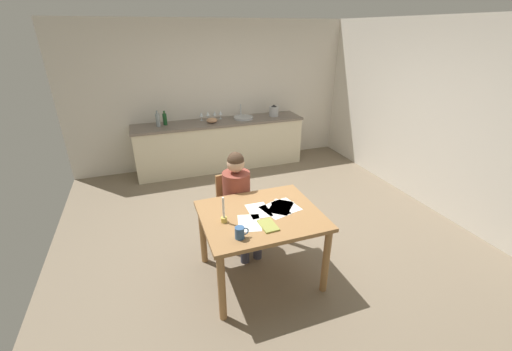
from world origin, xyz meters
The scene contains 24 objects.
ground_plane centered at (0.00, 0.00, -0.02)m, with size 5.20×5.20×0.04m, color #7A6B56.
wall_back centered at (0.00, 2.60, 1.30)m, with size 5.20×0.12×2.60m, color silver.
wall_right centered at (2.60, 0.00, 1.30)m, with size 0.12×5.20×2.60m, color silver.
kitchen_counter centered at (0.00, 2.24, 0.45)m, with size 3.09×0.64×0.90m.
dining_table centered at (-0.34, -0.81, 0.66)m, with size 1.17×0.97×0.77m.
chair_at_table centered at (-0.41, -0.09, 0.48)m, with size 0.45×0.45×0.86m.
person_seated centered at (-0.39, -0.23, 0.68)m, with size 0.37×0.62×1.19m.
coffee_mug centered at (-0.65, -1.13, 0.82)m, with size 0.13×0.08×0.11m.
candlestick centered at (-0.72, -0.83, 0.84)m, with size 0.06×0.06×0.26m.
book_magazine centered at (-0.35, -1.04, 0.78)m, with size 0.14×0.22×0.02m, color #999C46.
paper_letter centered at (-0.34, -0.74, 0.77)m, with size 0.21×0.30×0.00m, color white.
paper_bill centered at (-0.18, -0.80, 0.77)m, with size 0.21×0.30×0.00m, color white.
paper_envelope centered at (-0.04, -0.76, 0.77)m, with size 0.21×0.30×0.00m, color white.
paper_receipt centered at (-0.50, -0.93, 0.77)m, with size 0.21×0.30×0.00m, color white.
paper_notice centered at (-0.10, -0.76, 0.77)m, with size 0.21×0.30×0.00m, color white.
sink_unit centered at (0.46, 2.24, 0.92)m, with size 0.36×0.36×0.24m.
bottle_oil centered at (-1.07, 2.24, 1.02)m, with size 0.07×0.07×0.27m.
bottle_vinegar centered at (-0.95, 2.31, 1.00)m, with size 0.07×0.07×0.24m.
mixing_bowl centered at (-0.15, 2.17, 0.94)m, with size 0.20×0.20×0.09m, color tan.
stovetop_kettle centered at (1.07, 2.24, 1.00)m, with size 0.18×0.18×0.22m.
wine_glass_near_sink centered at (0.06, 2.39, 1.01)m, with size 0.07×0.07×0.15m.
wine_glass_by_kettle centered at (-0.05, 2.39, 1.01)m, with size 0.07×0.07×0.15m.
wine_glass_back_left centered at (-0.18, 2.39, 1.01)m, with size 0.07×0.07×0.15m.
wine_glass_back_right centered at (-0.30, 2.39, 1.01)m, with size 0.07×0.07×0.15m.
Camera 1 is at (-1.30, -3.35, 2.44)m, focal length 22.48 mm.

